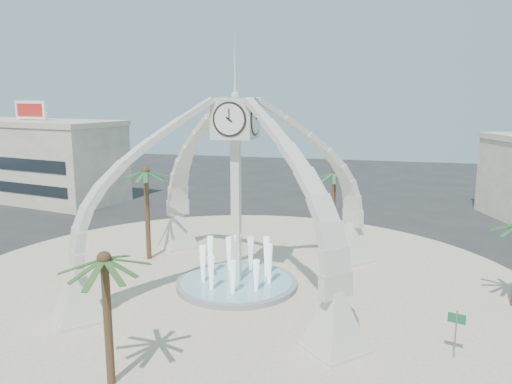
% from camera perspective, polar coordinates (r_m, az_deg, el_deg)
% --- Properties ---
extents(ground, '(140.00, 140.00, 0.00)m').
position_cam_1_polar(ground, '(33.65, -2.22, -10.75)').
color(ground, '#282828').
rests_on(ground, ground).
extents(plaza, '(40.00, 40.00, 0.06)m').
position_cam_1_polar(plaza, '(33.64, -2.22, -10.71)').
color(plaza, beige).
rests_on(plaza, ground).
extents(clock_tower, '(17.94, 17.94, 16.30)m').
position_cam_1_polar(clock_tower, '(31.83, -2.30, 0.17)').
color(clock_tower, beige).
rests_on(clock_tower, ground).
extents(fountain, '(8.00, 8.00, 3.62)m').
position_cam_1_polar(fountain, '(33.54, -2.22, -10.30)').
color(fountain, gray).
rests_on(fountain, ground).
extents(building_nw, '(23.75, 13.73, 11.90)m').
position_cam_1_polar(building_nw, '(66.56, -23.92, 3.42)').
color(building_nw, beige).
rests_on(building_nw, ground).
extents(palm_west, '(5.17, 5.17, 7.68)m').
position_cam_1_polar(palm_west, '(38.23, -12.50, 2.21)').
color(palm_west, brown).
rests_on(palm_west, ground).
extents(palm_north, '(4.45, 4.45, 6.86)m').
position_cam_1_polar(palm_north, '(42.39, 8.93, 2.11)').
color(palm_north, brown).
rests_on(palm_north, ground).
extents(palm_south, '(3.97, 3.97, 6.49)m').
position_cam_1_polar(palm_south, '(21.88, -16.96, -7.50)').
color(palm_south, brown).
rests_on(palm_south, ground).
extents(street_sign, '(0.86, 0.32, 2.45)m').
position_cam_1_polar(street_sign, '(26.29, 21.92, -13.85)').
color(street_sign, slate).
rests_on(street_sign, ground).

